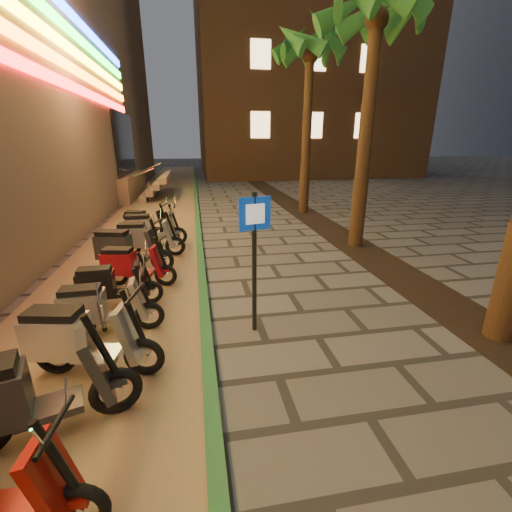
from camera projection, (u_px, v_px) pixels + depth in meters
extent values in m
plane|color=#474442|center=(326.00, 503.00, 2.92)|extent=(120.00, 120.00, 0.00)
cube|color=#8C7251|center=(148.00, 230.00, 11.81)|extent=(3.40, 60.00, 0.01)
cube|color=#246031|center=(198.00, 227.00, 12.08)|extent=(0.18, 60.00, 0.10)
cube|color=black|center=(392.00, 269.00, 8.18)|extent=(1.20, 40.00, 0.02)
cube|color=black|center=(125.00, 143.00, 18.06)|extent=(0.08, 5.00, 3.00)
cube|color=gray|center=(90.00, 186.00, 18.43)|extent=(5.00, 6.00, 1.20)
cube|color=gray|center=(148.00, 193.00, 19.07)|extent=(0.35, 5.00, 0.30)
cube|color=gray|center=(154.00, 188.00, 19.03)|extent=(0.35, 5.00, 0.30)
cube|color=gray|center=(160.00, 182.00, 18.99)|extent=(0.35, 5.00, 0.30)
cube|color=gray|center=(166.00, 176.00, 18.96)|extent=(0.35, 5.00, 0.30)
cylinder|color=silver|center=(133.00, 177.00, 16.78)|extent=(2.09, 0.06, 0.81)
cylinder|color=silver|center=(144.00, 170.00, 20.51)|extent=(2.09, 0.06, 0.81)
cube|color=brown|center=(299.00, 27.00, 30.25)|extent=(18.00, 16.00, 25.00)
cube|color=#FFCC8C|center=(260.00, 125.00, 24.65)|extent=(1.40, 0.06, 1.80)
cube|color=#FFCC8C|center=(313.00, 125.00, 25.32)|extent=(1.40, 0.06, 1.80)
cube|color=#FFCC8C|center=(364.00, 126.00, 25.98)|extent=(1.40, 0.06, 1.80)
cube|color=#FFCC8C|center=(261.00, 54.00, 23.21)|extent=(1.40, 0.06, 1.80)
cube|color=#FFCC8C|center=(317.00, 56.00, 23.87)|extent=(1.40, 0.06, 1.80)
cube|color=#FFCC8C|center=(370.00, 59.00, 24.54)|extent=(1.40, 0.06, 1.80)
cylinder|color=#472D19|center=(365.00, 144.00, 9.13)|extent=(0.40, 0.40, 5.70)
sphere|color=#472D19|center=(377.00, 19.00, 8.22)|extent=(0.56, 0.56, 0.56)
cone|color=#22561B|center=(392.00, 7.00, 8.71)|extent=(1.70, 1.86, 1.52)
cone|color=#22561B|center=(367.00, 10.00, 8.91)|extent=(2.00, 0.93, 1.52)
cone|color=#22561B|center=(348.00, 7.00, 8.71)|extent=(1.97, 1.48, 1.52)
cylinder|color=#472D19|center=(306.00, 139.00, 13.75)|extent=(0.40, 0.40, 5.95)
sphere|color=#472D19|center=(310.00, 56.00, 12.80)|extent=(0.56, 0.56, 0.56)
cone|color=#22561B|center=(333.00, 43.00, 12.80)|extent=(0.60, 1.93, 1.52)
cone|color=#22561B|center=(323.00, 46.00, 13.30)|extent=(1.70, 1.86, 1.52)
cone|color=#22561B|center=(307.00, 48.00, 13.49)|extent=(2.00, 0.93, 1.52)
cone|color=#22561B|center=(293.00, 46.00, 13.29)|extent=(1.97, 1.48, 1.52)
cone|color=#22561B|center=(287.00, 43.00, 12.80)|extent=(1.22, 2.02, 1.52)
cone|color=#22561B|center=(291.00, 38.00, 12.23)|extent=(1.22, 2.02, 1.52)
cone|color=#22561B|center=(306.00, 35.00, 11.86)|extent=(1.97, 1.48, 1.52)
cone|color=#22561B|center=(323.00, 35.00, 11.86)|extent=(2.00, 0.93, 1.52)
cone|color=#22561B|center=(334.00, 38.00, 12.23)|extent=(1.70, 1.86, 1.52)
cylinder|color=black|center=(254.00, 265.00, 5.25)|extent=(0.07, 0.07, 2.24)
cube|color=#0B3597|center=(255.00, 214.00, 4.97)|extent=(0.49, 0.13, 0.49)
cube|color=white|center=(255.00, 214.00, 4.95)|extent=(0.28, 0.08, 0.29)
torus|color=black|center=(78.00, 509.00, 2.63)|extent=(0.50, 0.14, 0.50)
cylinder|color=silver|center=(78.00, 509.00, 2.63)|extent=(0.14, 0.11, 0.13)
cube|color=#9A150E|center=(2.00, 512.00, 2.57)|extent=(0.55, 0.37, 0.08)
cube|color=#9A150E|center=(52.00, 479.00, 2.51)|extent=(0.29, 0.40, 0.67)
cylinder|color=black|center=(57.00, 459.00, 2.46)|extent=(0.27, 0.09, 0.71)
cylinder|color=black|center=(56.00, 425.00, 2.36)|extent=(0.09, 0.56, 0.04)
cube|color=#9A150E|center=(76.00, 498.00, 2.59)|extent=(0.22, 0.15, 0.06)
torus|color=black|center=(116.00, 391.00, 3.81)|extent=(0.58, 0.28, 0.58)
cylinder|color=silver|center=(116.00, 391.00, 3.81)|extent=(0.18, 0.15, 0.16)
cube|color=#282B2D|center=(50.00, 407.00, 3.52)|extent=(0.70, 0.55, 0.09)
cube|color=#282B2D|center=(96.00, 367.00, 3.62)|extent=(0.42, 0.51, 0.78)
cylinder|color=black|center=(101.00, 347.00, 3.59)|extent=(0.31, 0.17, 0.82)
cylinder|color=black|center=(102.00, 315.00, 3.50)|extent=(0.24, 0.63, 0.05)
cube|color=#282B2D|center=(115.00, 381.00, 3.77)|extent=(0.28, 0.22, 0.07)
torus|color=black|center=(55.00, 356.00, 4.46)|extent=(0.55, 0.21, 0.54)
cylinder|color=silver|center=(55.00, 356.00, 4.46)|extent=(0.16, 0.13, 0.15)
torus|color=black|center=(144.00, 357.00, 4.44)|extent=(0.55, 0.21, 0.54)
cylinder|color=silver|center=(144.00, 357.00, 4.44)|extent=(0.16, 0.13, 0.15)
cube|color=silver|center=(98.00, 353.00, 4.44)|extent=(0.63, 0.46, 0.08)
cube|color=silver|center=(57.00, 336.00, 4.36)|extent=(0.79, 0.53, 0.52)
cube|color=black|center=(53.00, 314.00, 4.27)|extent=(0.70, 0.45, 0.13)
cube|color=silver|center=(130.00, 333.00, 4.33)|extent=(0.35, 0.46, 0.74)
cylinder|color=black|center=(134.00, 318.00, 4.26)|extent=(0.30, 0.13, 0.77)
cylinder|color=black|center=(135.00, 294.00, 4.16)|extent=(0.16, 0.60, 0.05)
cube|color=silver|center=(143.00, 348.00, 4.40)|extent=(0.25, 0.19, 0.06)
torus|color=black|center=(81.00, 323.00, 5.34)|extent=(0.48, 0.11, 0.48)
cylinder|color=silver|center=(81.00, 323.00, 5.34)|extent=(0.13, 0.10, 0.13)
torus|color=black|center=(149.00, 316.00, 5.55)|extent=(0.48, 0.11, 0.48)
cylinder|color=silver|center=(149.00, 316.00, 5.55)|extent=(0.13, 0.10, 0.13)
cube|color=#98989F|center=(115.00, 317.00, 5.43)|extent=(0.52, 0.34, 0.07)
cube|color=#98989F|center=(83.00, 307.00, 5.27)|extent=(0.66, 0.38, 0.46)
cube|color=black|center=(80.00, 291.00, 5.18)|extent=(0.59, 0.32, 0.11)
cube|color=#98989F|center=(139.00, 299.00, 5.42)|extent=(0.26, 0.38, 0.65)
cylinder|color=black|center=(142.00, 288.00, 5.38)|extent=(0.26, 0.08, 0.68)
cylinder|color=black|center=(143.00, 270.00, 5.29)|extent=(0.06, 0.54, 0.04)
cube|color=#98989F|center=(149.00, 309.00, 5.51)|extent=(0.21, 0.14, 0.06)
torus|color=black|center=(94.00, 298.00, 6.21)|extent=(0.47, 0.12, 0.46)
cylinder|color=silver|center=(94.00, 298.00, 6.21)|extent=(0.13, 0.10, 0.12)
torus|color=black|center=(151.00, 292.00, 6.43)|extent=(0.47, 0.12, 0.46)
cylinder|color=silver|center=(151.00, 292.00, 6.43)|extent=(0.13, 0.10, 0.12)
cube|color=black|center=(122.00, 293.00, 6.31)|extent=(0.51, 0.33, 0.07)
cube|color=black|center=(96.00, 284.00, 6.14)|extent=(0.64, 0.38, 0.44)
cube|color=black|center=(94.00, 271.00, 6.06)|extent=(0.57, 0.32, 0.11)
cube|color=black|center=(142.00, 278.00, 6.31)|extent=(0.26, 0.37, 0.62)
cylinder|color=black|center=(145.00, 269.00, 6.27)|extent=(0.25, 0.08, 0.66)
cylinder|color=black|center=(146.00, 254.00, 6.18)|extent=(0.07, 0.52, 0.04)
cube|color=black|center=(150.00, 287.00, 6.40)|extent=(0.20, 0.14, 0.05)
torus|color=black|center=(117.00, 275.00, 7.23)|extent=(0.49, 0.18, 0.48)
cylinder|color=silver|center=(117.00, 275.00, 7.23)|extent=(0.14, 0.12, 0.13)
torus|color=black|center=(166.00, 275.00, 7.22)|extent=(0.49, 0.18, 0.48)
cylinder|color=silver|center=(166.00, 275.00, 7.22)|extent=(0.14, 0.12, 0.13)
cube|color=maroon|center=(141.00, 273.00, 7.22)|extent=(0.56, 0.41, 0.07)
cube|color=maroon|center=(119.00, 263.00, 7.15)|extent=(0.70, 0.47, 0.46)
cube|color=black|center=(117.00, 251.00, 7.06)|extent=(0.62, 0.40, 0.11)
cube|color=maroon|center=(158.00, 261.00, 7.12)|extent=(0.31, 0.41, 0.65)
cylinder|color=black|center=(161.00, 253.00, 7.06)|extent=(0.26, 0.11, 0.68)
cylinder|color=black|center=(161.00, 239.00, 6.97)|extent=(0.14, 0.53, 0.04)
cube|color=maroon|center=(165.00, 270.00, 7.18)|extent=(0.22, 0.17, 0.06)
torus|color=black|center=(112.00, 259.00, 8.07)|extent=(0.57, 0.24, 0.56)
cylinder|color=silver|center=(112.00, 259.00, 8.07)|extent=(0.17, 0.14, 0.15)
torus|color=black|center=(162.00, 260.00, 8.00)|extent=(0.57, 0.24, 0.56)
cylinder|color=silver|center=(162.00, 260.00, 8.00)|extent=(0.17, 0.14, 0.15)
cube|color=#26292B|center=(136.00, 258.00, 8.02)|extent=(0.67, 0.50, 0.09)
cube|color=#26292B|center=(114.00, 246.00, 7.96)|extent=(0.83, 0.58, 0.54)
cube|color=black|center=(112.00, 233.00, 7.86)|extent=(0.73, 0.50, 0.13)
cube|color=#26292B|center=(154.00, 245.00, 7.89)|extent=(0.38, 0.49, 0.76)
cylinder|color=black|center=(157.00, 236.00, 7.81)|extent=(0.31, 0.14, 0.80)
cylinder|color=black|center=(158.00, 221.00, 7.70)|extent=(0.19, 0.62, 0.05)
cube|color=#26292B|center=(162.00, 255.00, 7.96)|extent=(0.27, 0.20, 0.06)
torus|color=black|center=(130.00, 248.00, 8.96)|extent=(0.54, 0.12, 0.53)
cylinder|color=silver|center=(130.00, 248.00, 8.96)|extent=(0.15, 0.11, 0.14)
torus|color=black|center=(175.00, 246.00, 9.11)|extent=(0.54, 0.12, 0.53)
cylinder|color=silver|center=(175.00, 246.00, 9.11)|extent=(0.15, 0.11, 0.14)
cube|color=silver|center=(152.00, 245.00, 9.02)|extent=(0.58, 0.37, 0.08)
cube|color=silver|center=(132.00, 237.00, 8.87)|extent=(0.73, 0.41, 0.51)
cube|color=black|center=(131.00, 226.00, 8.78)|extent=(0.65, 0.35, 0.12)
cube|color=silver|center=(169.00, 234.00, 8.98)|extent=(0.29, 0.42, 0.72)
cylinder|color=black|center=(171.00, 226.00, 8.93)|extent=(0.28, 0.08, 0.76)
cylinder|color=black|center=(172.00, 213.00, 8.83)|extent=(0.06, 0.60, 0.05)
cube|color=silver|center=(175.00, 242.00, 9.07)|extent=(0.23, 0.15, 0.06)
torus|color=black|center=(136.00, 238.00, 9.88)|extent=(0.55, 0.11, 0.54)
cylinder|color=silver|center=(136.00, 238.00, 9.88)|extent=(0.15, 0.11, 0.15)
torus|color=black|center=(178.00, 236.00, 10.06)|extent=(0.55, 0.11, 0.54)
cylinder|color=silver|center=(178.00, 236.00, 10.06)|extent=(0.15, 0.11, 0.15)
cube|color=#A4A4AC|center=(157.00, 235.00, 9.95)|extent=(0.58, 0.36, 0.08)
cube|color=#A4A4AC|center=(138.00, 227.00, 9.79)|extent=(0.74, 0.41, 0.52)
cube|color=black|center=(137.00, 217.00, 9.70)|extent=(0.65, 0.34, 0.13)
cube|color=#A4A4AC|center=(172.00, 224.00, 9.92)|extent=(0.28, 0.42, 0.74)
cylinder|color=black|center=(174.00, 217.00, 9.87)|extent=(0.29, 0.08, 0.77)
cylinder|color=black|center=(175.00, 206.00, 9.77)|extent=(0.05, 0.61, 0.05)
cube|color=#A4A4AC|center=(178.00, 232.00, 10.02)|extent=(0.23, 0.15, 0.06)
torus|color=black|center=(135.00, 230.00, 10.86)|extent=(0.50, 0.21, 0.49)
cylinder|color=silver|center=(135.00, 230.00, 10.86)|extent=(0.15, 0.12, 0.13)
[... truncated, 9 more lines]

